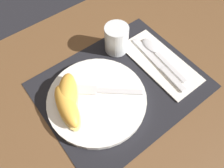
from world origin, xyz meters
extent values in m
plane|color=brown|center=(0.00, 0.00, 0.00)|extent=(3.00, 3.00, 0.00)
cube|color=black|center=(0.00, 0.00, 0.00)|extent=(0.44, 0.35, 0.00)
cylinder|color=white|center=(-0.08, 0.00, 0.01)|extent=(0.26, 0.26, 0.02)
cylinder|color=silver|center=(0.07, 0.11, 0.05)|extent=(0.07, 0.07, 0.09)
cylinder|color=orange|center=(0.07, 0.11, 0.02)|extent=(0.06, 0.06, 0.04)
cube|color=white|center=(0.14, -0.01, 0.01)|extent=(0.11, 0.25, 0.00)
cube|color=silver|center=(0.12, -0.08, 0.01)|extent=(0.02, 0.09, 0.01)
cube|color=silver|center=(0.13, 0.04, 0.01)|extent=(0.03, 0.14, 0.01)
cube|color=silver|center=(0.15, -0.04, 0.01)|extent=(0.02, 0.13, 0.01)
ellipsoid|color=silver|center=(0.16, 0.05, 0.01)|extent=(0.04, 0.07, 0.01)
cube|color=silver|center=(-0.02, -0.02, 0.02)|extent=(0.10, 0.09, 0.00)
cube|color=silver|center=(-0.10, 0.04, 0.02)|extent=(0.07, 0.07, 0.00)
ellipsoid|color=#F4DB84|center=(-0.14, 0.04, 0.02)|extent=(0.12, 0.14, 0.01)
ellipsoid|color=#F9B242|center=(-0.14, 0.04, 0.04)|extent=(0.11, 0.13, 0.04)
ellipsoid|color=#F4DB84|center=(-0.16, 0.02, 0.02)|extent=(0.07, 0.14, 0.01)
ellipsoid|color=#F9B242|center=(-0.16, 0.02, 0.04)|extent=(0.07, 0.13, 0.04)
camera|label=1|loc=(-0.22, -0.24, 0.52)|focal=35.00mm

